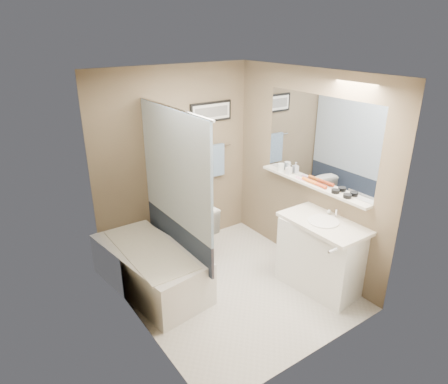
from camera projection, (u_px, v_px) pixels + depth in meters
ground at (231, 287)px, 4.64m from camera, size 2.50×2.50×0.00m
ceiling at (233, 76)px, 3.73m from camera, size 2.20×2.50×0.04m
wall_back at (176, 162)px, 5.11m from camera, size 2.20×0.04×2.40m
wall_front at (321, 239)px, 3.25m from camera, size 2.20×0.04×2.40m
wall_left at (136, 218)px, 3.61m from camera, size 0.04×2.50×2.40m
wall_right at (305, 172)px, 4.75m from camera, size 0.04×2.50×2.40m
tile_surround at (116, 218)px, 4.06m from camera, size 0.02×1.55×2.00m
curtain_rod at (172, 107)px, 4.02m from camera, size 0.02×1.55×0.02m
curtain_upper at (175, 168)px, 4.27m from camera, size 0.03×1.45×1.28m
curtain_lower at (178, 236)px, 4.58m from camera, size 0.03×1.45×0.36m
mirror at (319, 141)px, 4.48m from camera, size 0.02×1.60×1.00m
shelf at (311, 185)px, 4.65m from camera, size 0.12×1.60×0.03m
towel_bar at (212, 148)px, 5.35m from camera, size 0.60×0.02×0.02m
towel at (213, 161)px, 5.41m from camera, size 0.34×0.05×0.44m
art_frame at (211, 112)px, 5.18m from camera, size 0.62×0.02×0.26m
art_mat at (212, 112)px, 5.17m from camera, size 0.56×0.00×0.20m
art_image at (212, 112)px, 5.17m from camera, size 0.50×0.00×0.13m
door at (362, 242)px, 3.61m from camera, size 0.80×0.02×2.00m
door_handle at (333, 251)px, 3.47m from camera, size 0.10×0.02×0.02m
bathtub at (150, 268)px, 4.56m from camera, size 0.89×1.58×0.50m
tub_rim at (149, 249)px, 4.47m from camera, size 0.56×1.36×0.02m
toilet at (191, 230)px, 5.16m from camera, size 0.50×0.77×0.74m
vanity at (321, 256)px, 4.52m from camera, size 0.60×0.95×0.80m
countertop at (324, 223)px, 4.35m from camera, size 0.54×0.96×0.04m
sink_basin at (324, 221)px, 4.34m from camera, size 0.34×0.34×0.01m
faucet_spout at (336, 213)px, 4.43m from camera, size 0.02×0.02×0.10m
faucet_knob at (329, 212)px, 4.51m from camera, size 0.05×0.05×0.05m
candle_bowl_near at (347, 196)px, 4.25m from camera, size 0.09×0.09×0.04m
candle_bowl_far at (335, 191)px, 4.37m from camera, size 0.09×0.09×0.04m
hair_brush_front at (319, 185)px, 4.55m from camera, size 0.05×0.22×0.04m
hair_brush_back at (309, 181)px, 4.66m from camera, size 0.05×0.22×0.04m
pink_comb at (300, 179)px, 4.78m from camera, size 0.05×0.16×0.01m
glass_jar at (281, 167)px, 5.03m from camera, size 0.08×0.08×0.10m
soap_bottle at (289, 169)px, 4.91m from camera, size 0.07×0.07×0.14m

